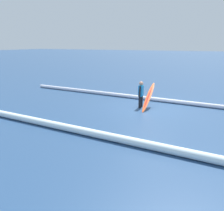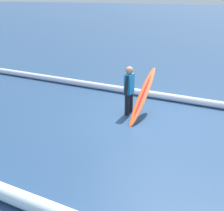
# 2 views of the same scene
# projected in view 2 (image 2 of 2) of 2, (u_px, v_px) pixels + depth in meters

# --- Properties ---
(ground_plane) EXTENTS (195.20, 195.20, 0.00)m
(ground_plane) POSITION_uv_depth(u_px,v_px,m) (144.00, 114.00, 9.39)
(ground_plane) COLOR navy
(surfer) EXTENTS (0.22, 0.59, 1.40)m
(surfer) POSITION_uv_depth(u_px,v_px,m) (129.00, 88.00, 9.22)
(surfer) COLOR black
(surfer) RESTS_ON ground_plane
(surfboard) EXTENTS (0.31, 1.93, 1.24)m
(surfboard) POSITION_uv_depth(u_px,v_px,m) (143.00, 95.00, 9.11)
(surfboard) COLOR #E55926
(surfboard) RESTS_ON ground_plane
(wave_crest_foreground) EXTENTS (16.02, 0.98, 0.23)m
(wave_crest_foreground) POSITION_uv_depth(u_px,v_px,m) (124.00, 90.00, 11.35)
(wave_crest_foreground) COLOR white
(wave_crest_foreground) RESTS_ON ground_plane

